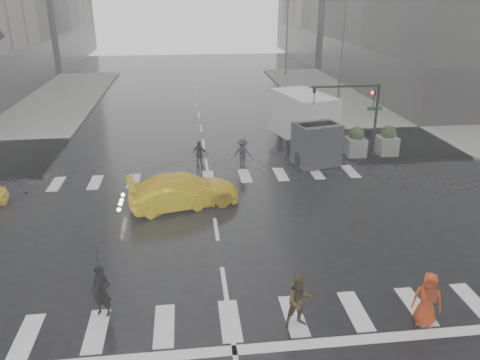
{
  "coord_description": "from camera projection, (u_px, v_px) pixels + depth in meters",
  "views": [
    {
      "loc": [
        -1.07,
        -17.65,
        9.39
      ],
      "look_at": [
        1.26,
        2.0,
        1.4
      ],
      "focal_mm": 35.0,
      "sensor_mm": 36.0,
      "label": 1
    }
  ],
  "objects": [
    {
      "name": "sidewalk_ne",
      "position": [
        440.0,
        115.0,
        38.1
      ],
      "size": [
        35.0,
        35.0,
        0.15
      ],
      "primitive_type": "cube",
      "color": "gray",
      "rests_on": "ground"
    },
    {
      "name": "street_lamp_near",
      "position": [
        340.0,
        54.0,
        35.79
      ],
      "size": [
        2.15,
        0.22,
        9.0
      ],
      "color": "#59595B",
      "rests_on": "ground"
    },
    {
      "name": "pedestrian_far_a",
      "position": [
        200.0,
        155.0,
        26.48
      ],
      "size": [
        1.11,
        0.92,
        1.63
      ],
      "primitive_type": "imported",
      "rotation": [
        0.0,
        0.0,
        2.73
      ],
      "color": "black",
      "rests_on": "ground"
    },
    {
      "name": "traffic_signal_pole",
      "position": [
        361.0,
        106.0,
        27.04
      ],
      "size": [
        4.45,
        0.42,
        4.5
      ],
      "color": "black",
      "rests_on": "ground"
    },
    {
      "name": "box_truck",
      "position": [
        306.0,
        123.0,
        28.72
      ],
      "size": [
        2.48,
        6.61,
        3.51
      ],
      "rotation": [
        0.0,
        0.0,
        0.25
      ],
      "color": "white",
      "rests_on": "ground"
    },
    {
      "name": "pedestrian_black",
      "position": [
        99.0,
        271.0,
        14.07
      ],
      "size": [
        1.22,
        1.23,
        2.43
      ],
      "rotation": [
        0.0,
        0.0,
        -0.32
      ],
      "color": "black",
      "rests_on": "ground"
    },
    {
      "name": "pedestrian_brown",
      "position": [
        300.0,
        301.0,
        13.85
      ],
      "size": [
        0.93,
        0.76,
        1.74
      ],
      "primitive_type": "imported",
      "rotation": [
        0.0,
        0.0,
        0.13
      ],
      "color": "#413017",
      "rests_on": "ground"
    },
    {
      "name": "planter_east",
      "position": [
        388.0,
        141.0,
        28.27
      ],
      "size": [
        1.1,
        1.1,
        1.8
      ],
      "color": "gray",
      "rests_on": "ground"
    },
    {
      "name": "pedestrian_far_b",
      "position": [
        243.0,
        153.0,
        26.7
      ],
      "size": [
        1.21,
        0.92,
        1.66
      ],
      "primitive_type": "imported",
      "rotation": [
        0.0,
        0.0,
        2.8
      ],
      "color": "black",
      "rests_on": "ground"
    },
    {
      "name": "taxi_mid",
      "position": [
        172.0,
        198.0,
        21.44
      ],
      "size": [
        3.89,
        2.18,
        1.22
      ],
      "primitive_type": "imported",
      "rotation": [
        0.0,
        0.0,
        1.83
      ],
      "color": "yellow",
      "rests_on": "ground"
    },
    {
      "name": "taxi_rear",
      "position": [
        184.0,
        190.0,
        21.94
      ],
      "size": [
        4.88,
        2.92,
        1.5
      ],
      "primitive_type": "imported",
      "rotation": [
        0.0,
        0.0,
        1.76
      ],
      "color": "yellow",
      "rests_on": "ground"
    },
    {
      "name": "road_markings",
      "position": [
        216.0,
        229.0,
        19.89
      ],
      "size": [
        18.0,
        48.0,
        0.01
      ],
      "primitive_type": null,
      "color": "silver",
      "rests_on": "ground"
    },
    {
      "name": "street_lamp_far",
      "position": [
        286.0,
        33.0,
        54.21
      ],
      "size": [
        2.15,
        0.22,
        9.0
      ],
      "color": "#59595B",
      "rests_on": "ground"
    },
    {
      "name": "pedestrian_orange",
      "position": [
        428.0,
        299.0,
        13.94
      ],
      "size": [
        1.01,
        0.88,
        1.74
      ],
      "rotation": [
        0.0,
        0.0,
        -0.46
      ],
      "color": "#C0370D",
      "rests_on": "ground"
    },
    {
      "name": "planter_mid",
      "position": [
        356.0,
        142.0,
        28.05
      ],
      "size": [
        1.1,
        1.1,
        1.8
      ],
      "color": "gray",
      "rests_on": "ground"
    },
    {
      "name": "planter_west",
      "position": [
        323.0,
        144.0,
        27.84
      ],
      "size": [
        1.1,
        1.1,
        1.8
      ],
      "color": "gray",
      "rests_on": "ground"
    },
    {
      "name": "ground",
      "position": [
        216.0,
        229.0,
        19.89
      ],
      "size": [
        120.0,
        120.0,
        0.0
      ],
      "primitive_type": "plane",
      "color": "black",
      "rests_on": "ground"
    }
  ]
}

